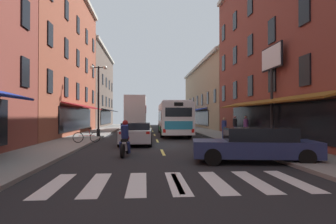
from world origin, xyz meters
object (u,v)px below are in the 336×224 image
at_px(motorcycle_rider, 125,141).
at_px(transit_bus, 173,118).
at_px(pedestrian_far, 224,128).
at_px(pedestrian_mid, 235,126).
at_px(sedan_far, 138,123).
at_px(billboard_sign, 272,69).
at_px(bicycle_near, 87,137).
at_px(street_lamp_twin, 98,97).
at_px(sedan_near, 136,133).
at_px(pedestrian_near, 246,126).
at_px(sedan_mid, 255,145).
at_px(box_truck, 136,113).

bearing_deg(motorcycle_rider, transit_bus, 75.82).
bearing_deg(pedestrian_far, pedestrian_mid, 20.18).
xyz_separation_m(sedan_far, pedestrian_mid, (8.67, -21.44, 0.32)).
relative_size(billboard_sign, pedestrian_far, 3.87).
bearing_deg(bicycle_near, transit_bus, 54.47).
xyz_separation_m(motorcycle_rider, street_lamp_twin, (-2.98, 10.82, 2.69)).
relative_size(sedan_near, pedestrian_near, 2.68).
height_order(bicycle_near, street_lamp_twin, street_lamp_twin).
bearing_deg(motorcycle_rider, sedan_far, 90.44).
xyz_separation_m(sedan_mid, pedestrian_far, (1.52, 9.82, 0.25)).
height_order(bicycle_near, pedestrian_mid, pedestrian_mid).
relative_size(pedestrian_mid, pedestrian_far, 1.07).
relative_size(box_truck, bicycle_near, 4.89).
bearing_deg(box_truck, motorcycle_rider, -89.48).
xyz_separation_m(sedan_near, pedestrian_far, (6.44, 2.45, 0.22)).
bearing_deg(box_truck, sedan_far, 90.26).
xyz_separation_m(pedestrian_mid, street_lamp_twin, (-11.41, 0.81, 2.38)).
bearing_deg(street_lamp_twin, box_truck, 76.20).
distance_m(billboard_sign, street_lamp_twin, 13.74).
bearing_deg(sedan_far, sedan_near, -88.69).
height_order(bicycle_near, pedestrian_far, pedestrian_far).
height_order(billboard_sign, box_truck, billboard_sign).
height_order(billboard_sign, sedan_mid, billboard_sign).
relative_size(sedan_near, sedan_far, 1.05).
distance_m(pedestrian_near, pedestrian_mid, 2.05).
relative_size(sedan_far, pedestrian_far, 2.74).
relative_size(sedan_mid, motorcycle_rider, 2.42).
height_order(sedan_near, street_lamp_twin, street_lamp_twin).
bearing_deg(pedestrian_near, street_lamp_twin, 16.22).
height_order(billboard_sign, sedan_near, billboard_sign).
bearing_deg(billboard_sign, sedan_near, 172.50).
height_order(sedan_far, street_lamp_twin, street_lamp_twin).
relative_size(sedan_mid, street_lamp_twin, 0.85).
height_order(billboard_sign, bicycle_near, billboard_sign).
relative_size(billboard_sign, pedestrian_near, 3.59).
xyz_separation_m(pedestrian_near, pedestrian_mid, (-0.21, 2.04, -0.03)).
xyz_separation_m(billboard_sign, motorcycle_rider, (-8.86, -3.99, -4.06)).
height_order(billboard_sign, pedestrian_mid, billboard_sign).
xyz_separation_m(box_truck, street_lamp_twin, (-2.78, -11.32, 1.25)).
relative_size(sedan_far, bicycle_near, 2.57).
height_order(sedan_mid, street_lamp_twin, street_lamp_twin).
distance_m(transit_bus, street_lamp_twin, 7.64).
distance_m(box_truck, bicycle_near, 17.13).
xyz_separation_m(billboard_sign, sedan_mid, (-3.58, -6.25, -4.07)).
height_order(box_truck, bicycle_near, box_truck).
xyz_separation_m(sedan_near, sedan_mid, (4.92, -7.37, -0.03)).
height_order(sedan_mid, motorcycle_rider, motorcycle_rider).
relative_size(sedan_mid, pedestrian_near, 2.94).
height_order(transit_bus, box_truck, box_truck).
xyz_separation_m(box_truck, motorcycle_rider, (0.20, -22.14, -1.44)).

